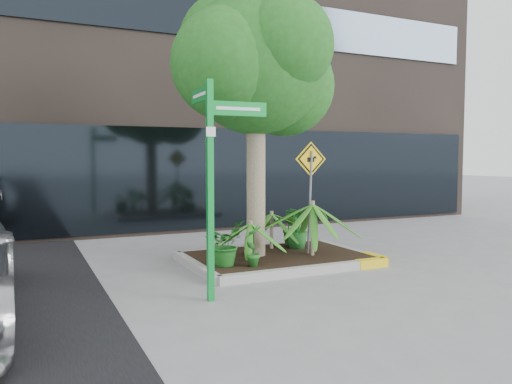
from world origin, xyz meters
name	(u,v)px	position (x,y,z in m)	size (l,w,h in m)	color
ground	(275,267)	(0.00, 0.00, 0.00)	(80.00, 80.00, 0.00)	gray
planter	(280,257)	(0.23, 0.27, 0.10)	(3.35, 2.36, 0.15)	#9E9E99
tree	(255,63)	(-0.19, 0.44, 3.63)	(3.32, 2.94, 4.98)	tan
palm_front	(313,204)	(0.75, -0.03, 1.09)	(1.13, 1.13, 1.26)	tan
palm_left	(251,223)	(-0.46, 0.06, 0.80)	(0.78, 0.78, 0.87)	tan
palm_back	(272,214)	(0.38, 0.90, 0.84)	(0.83, 0.83, 0.93)	tan
shrub_a	(224,243)	(-1.04, -0.16, 0.52)	(0.67, 0.67, 0.74)	#195719
shrub_b	(297,228)	(0.87, 0.74, 0.55)	(0.45, 0.45, 0.80)	#206B26
shrub_c	(253,244)	(-0.63, -0.42, 0.52)	(0.39, 0.39, 0.73)	#21651F
shrub_d	(292,228)	(0.93, 1.08, 0.50)	(0.39, 0.39, 0.71)	#245819
street_sign_post	(213,165)	(-1.71, -1.44, 1.84)	(0.88, 0.87, 2.98)	#0C8D30
cattle_sign	(310,178)	(0.77, 0.10, 1.56)	(0.64, 0.16, 2.09)	slate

